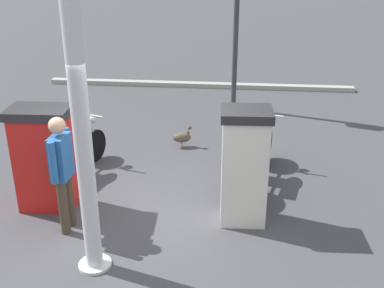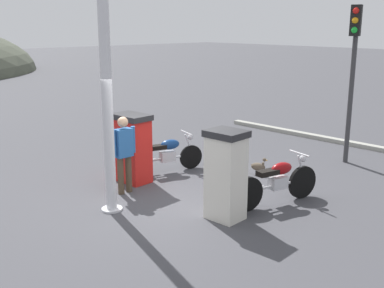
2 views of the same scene
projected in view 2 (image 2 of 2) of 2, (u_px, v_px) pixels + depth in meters
name	position (u px, v px, depth m)	size (l,w,h in m)	color
ground_plane	(168.00, 200.00, 9.49)	(120.00, 120.00, 0.00)	#424247
fuel_pump_near	(226.00, 175.00, 8.39)	(0.62, 0.71, 1.65)	silver
fuel_pump_far	(132.00, 148.00, 10.44)	(0.63, 0.90, 1.54)	red
motorcycle_near_pump	(277.00, 181.00, 9.16)	(2.02, 0.71, 0.98)	black
motorcycle_far_pump	(167.00, 153.00, 11.16)	(1.89, 0.77, 0.93)	black
attendant_person	(124.00, 150.00, 9.67)	(0.57, 0.22, 1.63)	#473828
wandering_duck	(258.00, 166.00, 11.03)	(0.27, 0.42, 0.43)	brown
roadside_traffic_light	(353.00, 58.00, 11.38)	(0.40, 0.29, 3.88)	#38383A
canopy_support_pole	(107.00, 97.00, 8.44)	(0.40, 0.40, 4.50)	silver
road_edge_kerb	(343.00, 142.00, 13.91)	(0.51, 8.27, 0.12)	#9E9E93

